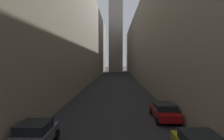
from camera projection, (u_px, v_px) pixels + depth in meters
The scene contains 5 objects.
ground_plane at pixel (115, 82), 47.45m from camera, with size 264.00×264.00×0.00m, color #232326.
building_block_left at pixel (61, 36), 49.24m from camera, with size 15.48×108.00×22.40m, color gray.
building_block_right at pixel (167, 44), 48.77m from camera, with size 14.14×108.00×18.52m, color gray.
parked_car_left_second at pixel (34, 135), 11.36m from camera, with size 2.04×3.98×1.48m.
parked_car_right_third at pixel (164, 111), 17.12m from camera, with size 1.97×4.44×1.37m.
Camera 1 is at (0.29, 0.72, 4.98)m, focal length 32.14 mm.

